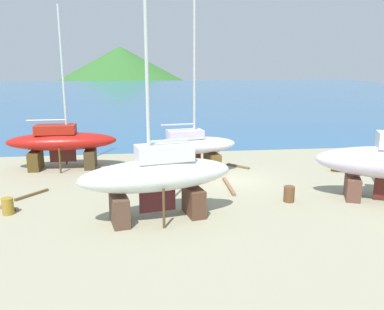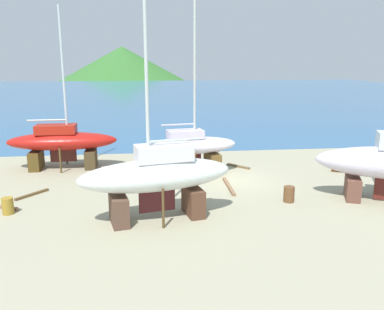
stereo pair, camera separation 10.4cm
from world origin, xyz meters
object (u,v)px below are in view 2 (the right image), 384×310
Objects in this scene: sailboat_large_starboard at (157,176)px; barrel_rust_near at (289,194)px; barrel_tipped_center at (338,168)px; sailboat_small_center at (190,147)px; sailboat_far_slipway at (62,142)px; barrel_rust_mid at (8,206)px; barrel_rust_far at (132,180)px.

sailboat_large_starboard is 7.18m from barrel_rust_near.
barrel_tipped_center is (12.07, 6.80, -1.80)m from sailboat_large_starboard.
sailboat_small_center is at bearing 176.88° from barrel_tipped_center.
sailboat_far_slipway reaches higher than barrel_rust_near.
barrel_rust_mid is 13.88m from barrel_rust_near.
barrel_tipped_center is at bearing -10.26° from sailboat_far_slipway.
barrel_rust_near is at bearing -25.55° from barrel_rust_far.
barrel_rust_far is at bearing -88.28° from sailboat_large_starboard.
sailboat_small_center is 14.01× the size of barrel_rust_near.
sailboat_far_slipway is 13.14× the size of barrel_rust_mid.
barrel_tipped_center is (9.78, -0.53, -1.51)m from sailboat_small_center.
sailboat_small_center is 13.70× the size of barrel_tipped_center.
barrel_rust_mid is (-9.36, -5.88, -1.38)m from sailboat_small_center.
barrel_rust_near reaches higher than barrel_rust_far.
sailboat_far_slipway is (-8.32, 2.44, 0.03)m from sailboat_small_center.
barrel_rust_far is 0.93× the size of barrel_rust_near.
barrel_rust_near is at bearing -135.02° from barrel_tipped_center.
sailboat_small_center is 15.00× the size of barrel_rust_far.
barrel_rust_mid is (-1.04, -8.32, -1.41)m from sailboat_far_slipway.
sailboat_large_starboard reaches higher than barrel_rust_far.
sailboat_large_starboard reaches higher than barrel_tipped_center.
barrel_rust_near is (6.81, 1.55, -1.67)m from sailboat_large_starboard.
sailboat_small_center is at bearing 128.02° from barrel_rust_near.
sailboat_large_starboard is 13.97m from barrel_tipped_center.
sailboat_far_slipway reaches higher than barrel_rust_mid.
barrel_rust_far is 9.03m from barrel_rust_near.
barrel_rust_far is 0.95× the size of barrel_rust_mid.
barrel_tipped_center is at bearing -13.04° from sailboat_small_center.
sailboat_large_starboard is 16.21× the size of barrel_rust_mid.
barrel_rust_far is (-3.62, -1.90, -1.50)m from sailboat_small_center.
barrel_rust_far is (-1.33, 5.44, -1.79)m from sailboat_large_starboard.
barrel_rust_near is at bearing -33.58° from sailboat_far_slipway.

